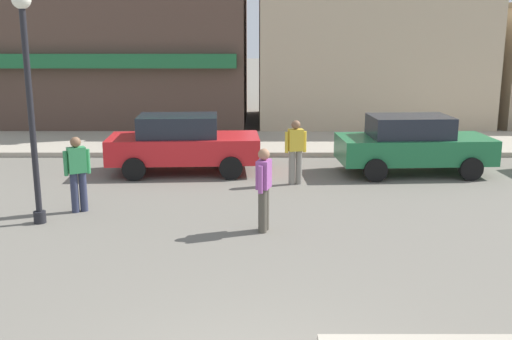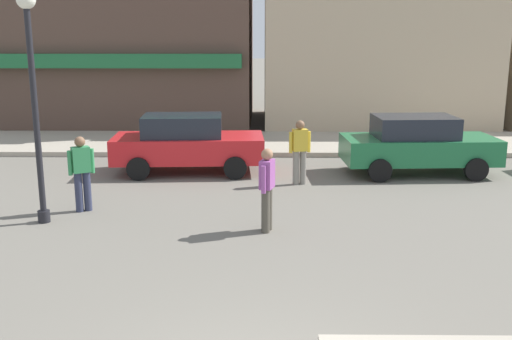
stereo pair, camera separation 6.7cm
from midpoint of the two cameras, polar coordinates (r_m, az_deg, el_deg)
The scene contains 9 objects.
kerb_far at distance 20.10m, azimuth 0.26°, elevation 2.59°, with size 80.00×4.00×0.15m, color #A89E8C.
lamp_post at distance 12.24m, azimuth -20.81°, elevation 8.60°, with size 0.36×0.36×4.54m.
parked_car_nearest at distance 16.20m, azimuth -6.85°, elevation 2.58°, with size 4.09×2.05×1.56m.
parked_car_second at distance 16.49m, azimuth 14.86°, elevation 2.42°, with size 4.09×2.05×1.56m.
pedestrian_crossing_near at distance 11.29m, azimuth 0.84°, elevation -1.65°, with size 0.31×0.55×1.61m.
pedestrian_crossing_far at distance 14.84m, azimuth 3.93°, elevation 1.90°, with size 0.56×0.29×1.61m.
pedestrian_kerb_side at distance 13.07m, azimuth -16.51°, elevation -0.15°, with size 0.52×0.37×1.61m.
building_corner_shop at distance 26.19m, azimuth -12.32°, elevation 13.27°, with size 10.48×8.15×7.90m.
building_storefront_left_near at distance 25.46m, azimuth 10.56°, elevation 11.25°, with size 8.87×6.87×6.03m.
Camera 1 is at (-0.03, -5.13, 3.74)m, focal length 42.00 mm.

